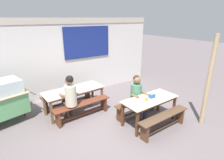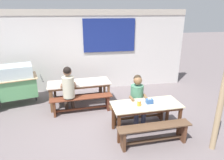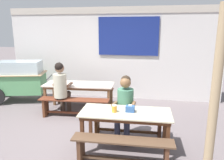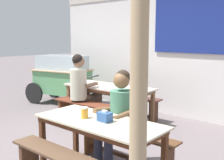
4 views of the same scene
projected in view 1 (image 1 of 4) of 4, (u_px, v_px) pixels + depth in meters
name	position (u px, v px, depth m)	size (l,w,h in m)	color
ground_plane	(113.00, 123.00, 5.01)	(40.00, 40.00, 0.00)	#685D5E
backdrop_wall	(74.00, 56.00, 6.60)	(6.62, 0.23, 2.79)	silver
dining_table_far	(74.00, 92.00, 5.47)	(1.87, 0.84, 0.73)	beige
dining_table_near	(150.00, 101.00, 4.86)	(1.61, 0.74, 0.73)	#C2B796
bench_far_back	(68.00, 96.00, 5.96)	(1.73, 0.43, 0.47)	#4D2C24
bench_far_front	(83.00, 108.00, 5.21)	(1.75, 0.43, 0.47)	brown
bench_near_back	(137.00, 106.00, 5.37)	(1.52, 0.31, 0.47)	#51321C
bench_near_front	(164.00, 120.00, 4.59)	(1.61, 0.34, 0.47)	brown
person_right_near_table	(138.00, 94.00, 5.14)	(0.44, 0.56, 1.27)	#2F3349
person_left_back_turned	(70.00, 95.00, 4.90)	(0.44, 0.53, 1.37)	#47372E
tissue_box	(152.00, 96.00, 4.87)	(0.16, 0.11, 0.13)	#32599A
condiment_jar	(146.00, 99.00, 4.68)	(0.09, 0.09, 0.13)	orange
wooden_support_post	(209.00, 82.00, 4.63)	(0.11, 0.11, 2.44)	tan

